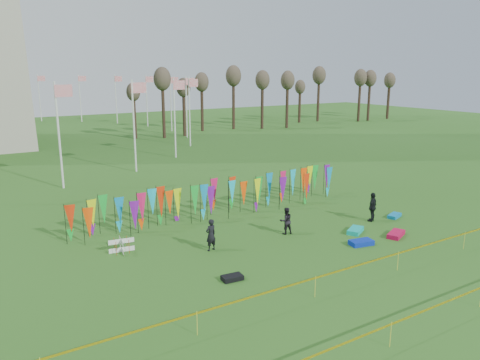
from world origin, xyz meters
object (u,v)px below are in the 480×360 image
box_kite (122,245)px  kite_bag_teal (394,216)px  kite_bag_red (396,234)px  kite_bag_black (232,278)px  person_right (373,207)px  kite_bag_blue (361,243)px  kite_bag_turquoise (355,231)px  person_mid (286,221)px  person_left (211,235)px

box_kite → kite_bag_teal: box_kite is taller
kite_bag_red → kite_bag_black: kite_bag_red is taller
person_right → kite_bag_red: size_ratio=1.30×
kite_bag_blue → kite_bag_black: 7.79m
kite_bag_blue → kite_bag_teal: size_ratio=1.13×
kite_bag_black → kite_bag_teal: bearing=10.1°
box_kite → kite_bag_red: size_ratio=0.52×
person_right → kite_bag_turquoise: (-2.32, -0.96, -0.76)m
kite_bag_turquoise → kite_bag_teal: size_ratio=1.17×
kite_bag_blue → kite_bag_black: size_ratio=1.34×
person_mid → person_right: bearing=-178.9°
box_kite → person_mid: bearing=-14.1°
person_mid → kite_bag_red: 6.01m
kite_bag_black → kite_bag_blue: bearing=0.4°
kite_bag_teal → kite_bag_turquoise: bearing=-169.6°
person_left → kite_bag_red: 10.15m
kite_bag_red → kite_bag_black: size_ratio=1.51×
person_right → kite_bag_blue: bearing=12.0°
person_right → kite_bag_teal: bearing=149.2°
kite_bag_turquoise → kite_bag_red: same height
box_kite → person_right: person_right is taller
person_mid → kite_bag_teal: bearing=-178.4°
box_kite → person_left: size_ratio=0.43×
kite_bag_red → box_kite: bearing=157.2°
person_mid → kite_bag_turquoise: person_mid is taller
kite_bag_red → person_mid: bearing=144.3°
person_left → person_right: person_right is taller
person_left → kite_bag_blue: 7.79m
person_right → kite_bag_teal: size_ratio=1.65×
kite_bag_red → person_left: bearing=159.7°
person_left → kite_bag_turquoise: size_ratio=1.31×
kite_bag_blue → kite_bag_black: kite_bag_blue is taller
person_left → kite_bag_black: (-0.83, -3.46, -0.71)m
box_kite → kite_bag_black: box_kite is taller
kite_bag_red → kite_bag_blue: bearing=177.9°
person_right → kite_bag_black: (-11.20, -2.51, -0.78)m
person_left → person_right: 10.42m
person_left → kite_bag_teal: person_left is taller
kite_bag_teal → person_right: bearing=173.0°
person_mid → kite_bag_blue: bearing=134.7°
kite_bag_black → kite_bag_teal: size_ratio=0.85×
box_kite → person_right: (14.26, -3.07, 0.53)m
person_left → kite_bag_black: bearing=65.3°
kite_bag_red → kite_bag_black: (-10.33, 0.04, -0.02)m
kite_bag_blue → kite_bag_teal: 5.62m
person_mid → kite_bag_black: (-5.48, -3.44, -0.65)m
person_mid → kite_bag_red: size_ratio=1.11×
box_kite → kite_bag_red: (13.39, -5.62, -0.23)m
person_left → person_right: (10.38, -0.95, 0.06)m
kite_bag_black → person_mid: bearing=32.2°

